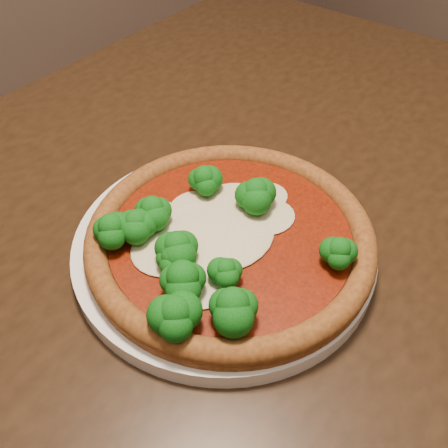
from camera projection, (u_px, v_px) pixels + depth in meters
dining_table at (203, 291)px, 0.60m from camera, size 1.48×1.20×0.75m
plate at (224, 245)px, 0.52m from camera, size 0.31×0.31×0.02m
pizza at (222, 238)px, 0.49m from camera, size 0.29×0.29×0.06m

